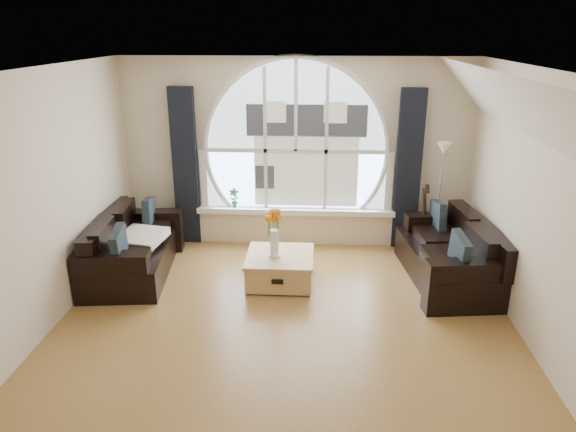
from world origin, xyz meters
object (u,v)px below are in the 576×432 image
object	(u,v)px
vase_flowers	(274,227)
floor_lamp	(439,199)
sofa_left	(133,245)
guitar	(423,219)
sofa_right	(450,251)
potted_plant	(234,198)
coffee_chest	(280,267)

from	to	relation	value
vase_flowers	floor_lamp	world-z (taller)	floor_lamp
sofa_left	guitar	size ratio (longest dim) A/B	1.66
sofa_right	floor_lamp	size ratio (longest dim) A/B	1.13
potted_plant	sofa_right	bearing A→B (deg)	-21.25
vase_flowers	potted_plant	xyz separation A→B (m)	(-0.71, 1.35, -0.07)
coffee_chest	vase_flowers	world-z (taller)	vase_flowers
vase_flowers	potted_plant	distance (m)	1.53
guitar	potted_plant	size ratio (longest dim) A/B	3.72
floor_lamp	vase_flowers	bearing A→B (deg)	-152.87
vase_flowers	floor_lamp	xyz separation A→B (m)	(2.21, 1.13, 0.04)
sofa_left	coffee_chest	size ratio (longest dim) A/B	2.10
floor_lamp	potted_plant	size ratio (longest dim) A/B	5.62
coffee_chest	guitar	world-z (taller)	guitar
guitar	potted_plant	bearing A→B (deg)	158.98
sofa_left	guitar	world-z (taller)	guitar
coffee_chest	floor_lamp	xyz separation A→B (m)	(2.15, 1.09, 0.60)
sofa_right	potted_plant	size ratio (longest dim) A/B	6.36
floor_lamp	potted_plant	bearing A→B (deg)	175.76
sofa_left	potted_plant	distance (m)	1.66
vase_flowers	sofa_right	bearing A→B (deg)	5.63
sofa_right	floor_lamp	xyz separation A→B (m)	(0.01, 0.92, 0.40)
sofa_right	vase_flowers	size ratio (longest dim) A/B	2.59
floor_lamp	sofa_left	bearing A→B (deg)	-166.87
sofa_left	guitar	xyz separation A→B (m)	(3.86, 0.87, 0.13)
vase_flowers	guitar	distance (m)	2.27
sofa_right	floor_lamp	bearing A→B (deg)	82.18
sofa_left	vase_flowers	distance (m)	1.90
potted_plant	floor_lamp	bearing A→B (deg)	-4.24
sofa_right	vase_flowers	distance (m)	2.24
sofa_right	guitar	distance (m)	0.87
potted_plant	guitar	bearing A→B (deg)	-6.26
guitar	sofa_right	bearing A→B (deg)	-91.15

